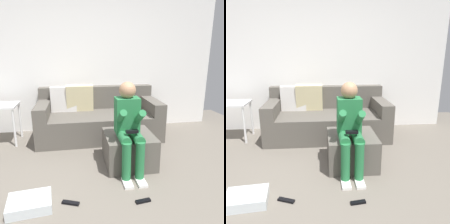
% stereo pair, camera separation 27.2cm
% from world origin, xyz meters
% --- Properties ---
extents(ground_plane, '(6.38, 6.38, 0.00)m').
position_xyz_m(ground_plane, '(0.00, 0.00, 0.00)').
color(ground_plane, '#6B6359').
extents(wall_back, '(4.91, 0.10, 2.70)m').
position_xyz_m(wall_back, '(0.00, 2.41, 1.35)').
color(wall_back, white).
rests_on(wall_back, ground_plane).
extents(couch_sectional, '(2.01, 0.95, 0.88)m').
position_xyz_m(couch_sectional, '(0.21, 1.95, 0.31)').
color(couch_sectional, '#59544C').
rests_on(couch_sectional, ground_plane).
extents(ottoman, '(0.61, 0.65, 0.41)m').
position_xyz_m(ottoman, '(0.50, 0.87, 0.20)').
color(ottoman, '#59544C').
rests_on(ottoman, ground_plane).
extents(person_seated, '(0.28, 0.61, 1.09)m').
position_xyz_m(person_seated, '(0.45, 0.69, 0.61)').
color(person_seated, '#26723F').
rests_on(person_seated, ground_plane).
extents(storage_bin, '(0.43, 0.35, 0.10)m').
position_xyz_m(storage_bin, '(-0.63, 0.17, 0.05)').
color(storage_bin, silver).
rests_on(storage_bin, ground_plane).
extents(remote_near_ottoman, '(0.16, 0.06, 0.02)m').
position_xyz_m(remote_near_ottoman, '(0.45, 0.07, 0.01)').
color(remote_near_ottoman, black).
rests_on(remote_near_ottoman, ground_plane).
extents(remote_by_storage_bin, '(0.18, 0.11, 0.02)m').
position_xyz_m(remote_by_storage_bin, '(-0.25, 0.16, 0.01)').
color(remote_by_storage_bin, black).
rests_on(remote_by_storage_bin, ground_plane).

